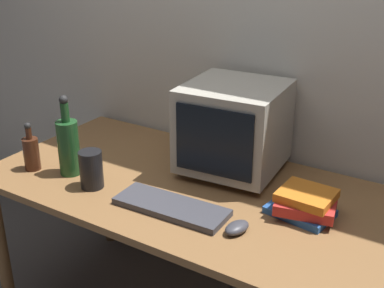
# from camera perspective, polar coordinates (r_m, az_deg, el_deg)

# --- Properties ---
(back_wall) EXTENTS (4.00, 0.08, 2.50)m
(back_wall) POSITION_cam_1_polar(r_m,az_deg,el_deg) (2.20, 6.70, 12.53)
(back_wall) COLOR silver
(back_wall) RESTS_ON ground
(desk) EXTENTS (1.67, 0.82, 0.72)m
(desk) POSITION_cam_1_polar(r_m,az_deg,el_deg) (2.02, 0.00, -6.73)
(desk) COLOR olive
(desk) RESTS_ON ground
(crt_monitor) EXTENTS (0.41, 0.41, 0.37)m
(crt_monitor) POSITION_cam_1_polar(r_m,az_deg,el_deg) (2.03, 4.75, 1.87)
(crt_monitor) COLOR #B2AD9E
(crt_monitor) RESTS_ON desk
(keyboard) EXTENTS (0.43, 0.16, 0.02)m
(keyboard) POSITION_cam_1_polar(r_m,az_deg,el_deg) (1.82, -2.37, -7.10)
(keyboard) COLOR #3F3F47
(keyboard) RESTS_ON desk
(computer_mouse) EXTENTS (0.08, 0.11, 0.04)m
(computer_mouse) POSITION_cam_1_polar(r_m,az_deg,el_deg) (1.70, 5.10, -9.39)
(computer_mouse) COLOR #3F3F47
(computer_mouse) RESTS_ON desk
(bottle_tall) EXTENTS (0.09, 0.09, 0.34)m
(bottle_tall) POSITION_cam_1_polar(r_m,az_deg,el_deg) (2.09, -13.80, -0.12)
(bottle_tall) COLOR #1E4C23
(bottle_tall) RESTS_ON desk
(bottle_short) EXTENTS (0.07, 0.07, 0.21)m
(bottle_short) POSITION_cam_1_polar(r_m,az_deg,el_deg) (2.19, -17.72, -0.88)
(bottle_short) COLOR #472314
(bottle_short) RESTS_ON desk
(book_stack) EXTENTS (0.25, 0.20, 0.10)m
(book_stack) POSITION_cam_1_polar(r_m,az_deg,el_deg) (1.81, 12.60, -6.61)
(book_stack) COLOR #28569E
(book_stack) RESTS_ON desk
(metal_canister) EXTENTS (0.09, 0.09, 0.15)m
(metal_canister) POSITION_cam_1_polar(r_m,az_deg,el_deg) (1.98, -11.32, -2.84)
(metal_canister) COLOR black
(metal_canister) RESTS_ON desk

